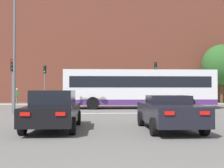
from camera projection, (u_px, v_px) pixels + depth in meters
The scene contains 14 objects.
stop_line_strip at pixel (105, 113), 18.78m from camera, with size 9.14×0.30×0.01m, color silver.
far_pavement at pixel (103, 104), 30.47m from camera, with size 70.15×2.50×0.01m, color #A09B91.
brick_civic_building at pixel (106, 31), 41.51m from camera, with size 43.05×15.51×25.48m.
car_saloon_left at pixel (54, 110), 11.23m from camera, with size 1.97×4.49×1.57m.
car_roadster_right at pixel (169, 112), 11.07m from camera, with size 2.04×4.39×1.36m.
bus_crossing_lead at pixel (139, 88), 23.64m from camera, with size 12.48×2.64×3.21m.
traffic_light_near_left at pixel (13, 77), 18.89m from camera, with size 0.26×0.31×3.63m.
traffic_light_far_right at pixel (156, 76), 30.02m from camera, with size 0.26×0.31×4.52m.
traffic_light_far_left at pixel (45, 78), 29.34m from camera, with size 0.26×0.31×4.10m.
street_lamp_junction at pixel (20, 34), 17.51m from camera, with size 2.16×0.36×8.40m.
pedestrian_waiting at pixel (17, 95), 30.88m from camera, with size 0.37×0.46×1.73m.
pedestrian_walking_east at pixel (74, 94), 30.64m from camera, with size 0.40×0.46×1.84m.
pedestrian_walking_west at pixel (192, 95), 31.79m from camera, with size 0.23×0.41×1.61m.
tree_by_building at pixel (221, 65), 32.98m from camera, with size 4.53×4.53×6.88m.
Camera 1 is at (-0.44, -2.48, 1.61)m, focal length 45.00 mm.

